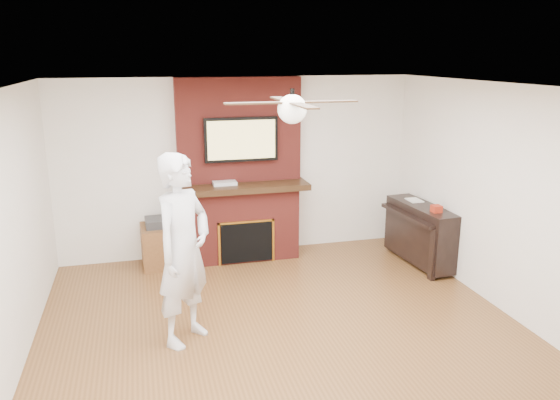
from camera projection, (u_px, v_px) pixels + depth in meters
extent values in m
cube|color=brown|center=(291.00, 352.00, 5.45)|extent=(5.36, 5.86, 0.18)
cube|color=white|center=(292.00, 78.00, 4.76)|extent=(5.36, 5.86, 0.18)
cube|color=silver|center=(237.00, 166.00, 7.76)|extent=(5.36, 0.18, 2.50)
cube|color=silver|center=(528.00, 206.00, 5.74)|extent=(0.18, 5.86, 2.50)
cube|color=maroon|center=(243.00, 223.00, 7.64)|extent=(1.50, 0.50, 1.00)
cube|color=black|center=(242.00, 186.00, 7.47)|extent=(1.78, 0.64, 0.08)
cube|color=maroon|center=(239.00, 130.00, 7.44)|extent=(1.70, 0.20, 1.42)
cube|color=black|center=(247.00, 242.00, 7.45)|extent=(0.70, 0.06, 0.55)
cube|color=#BF8C2D|center=(246.00, 222.00, 7.37)|extent=(0.78, 0.02, 0.03)
cube|color=#BF8C2D|center=(219.00, 245.00, 7.35)|extent=(0.03, 0.02, 0.61)
cube|color=#BF8C2D|center=(273.00, 240.00, 7.54)|extent=(0.03, 0.02, 0.61)
cube|color=black|center=(241.00, 139.00, 7.34)|extent=(1.00, 0.07, 0.60)
cube|color=tan|center=(242.00, 140.00, 7.30)|extent=(0.92, 0.01, 0.52)
cylinder|color=black|center=(292.00, 97.00, 4.80)|extent=(0.04, 0.04, 0.14)
sphere|color=white|center=(292.00, 109.00, 4.83)|extent=(0.26, 0.26, 0.26)
cube|color=black|center=(328.00, 102.00, 4.89)|extent=(0.55, 0.11, 0.01)
cube|color=black|center=(283.00, 99.00, 5.12)|extent=(0.11, 0.55, 0.01)
cube|color=black|center=(256.00, 103.00, 4.73)|extent=(0.55, 0.11, 0.01)
cube|color=black|center=(303.00, 106.00, 4.51)|extent=(0.11, 0.55, 0.01)
imported|color=silver|center=(183.00, 250.00, 5.28)|extent=(0.82, 0.83, 1.91)
cube|color=brown|center=(164.00, 245.00, 7.41)|extent=(0.60, 0.60, 0.56)
cube|color=#2A2B2D|center=(162.00, 222.00, 7.32)|extent=(0.46, 0.37, 0.11)
cube|color=black|center=(421.00, 233.00, 7.42)|extent=(0.48, 1.29, 0.78)
cube|color=black|center=(433.00, 255.00, 6.89)|extent=(0.06, 0.10, 0.68)
cube|color=black|center=(393.00, 228.00, 7.94)|extent=(0.06, 0.10, 0.68)
cube|color=black|center=(408.00, 215.00, 7.30)|extent=(0.24, 1.18, 0.05)
cube|color=silver|center=(414.00, 200.00, 7.55)|extent=(0.18, 0.24, 0.01)
cube|color=#A72814|center=(436.00, 209.00, 6.99)|extent=(0.12, 0.12, 0.09)
cube|color=silver|center=(225.00, 183.00, 7.37)|extent=(0.32, 0.18, 0.05)
cylinder|color=orange|center=(228.00, 258.00, 7.57)|extent=(0.07, 0.07, 0.10)
cylinder|color=#347930|center=(242.00, 257.00, 7.62)|extent=(0.07, 0.07, 0.09)
cylinder|color=#C0BC99|center=(250.00, 257.00, 7.62)|extent=(0.08, 0.08, 0.10)
cylinder|color=#2C5286|center=(256.00, 257.00, 7.65)|extent=(0.06, 0.06, 0.07)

